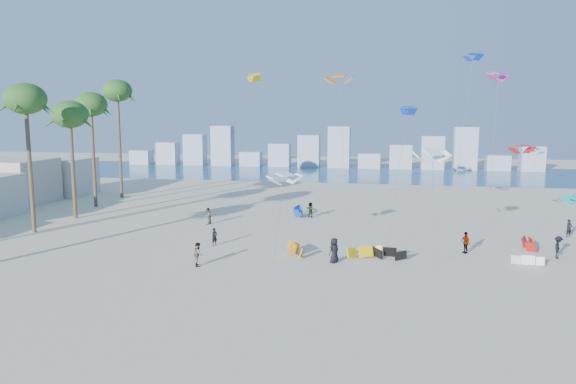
# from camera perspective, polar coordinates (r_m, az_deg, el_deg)

# --- Properties ---
(ground) EXTENTS (220.00, 220.00, 0.00)m
(ground) POSITION_cam_1_polar(r_m,az_deg,el_deg) (33.03, -10.45, -11.64)
(ground) COLOR beige
(ground) RESTS_ON ground
(ocean) EXTENTS (220.00, 220.00, 0.00)m
(ocean) POSITION_cam_1_polar(r_m,az_deg,el_deg) (102.17, 4.07, 2.05)
(ocean) COLOR navy
(ocean) RESTS_ON ground
(kitesurfer_near) EXTENTS (0.62, 0.67, 1.53)m
(kitesurfer_near) POSITION_cam_1_polar(r_m,az_deg,el_deg) (46.52, -7.74, -4.69)
(kitesurfer_near) COLOR black
(kitesurfer_near) RESTS_ON ground
(kitesurfer_mid) EXTENTS (0.93, 1.04, 1.77)m
(kitesurfer_mid) POSITION_cam_1_polar(r_m,az_deg,el_deg) (40.66, -9.43, -6.48)
(kitesurfer_mid) COLOR gray
(kitesurfer_mid) RESTS_ON ground
(kitesurfers_far) EXTENTS (34.86, 18.58, 1.91)m
(kitesurfers_far) POSITION_cam_1_polar(r_m,az_deg,el_deg) (48.75, 10.11, -4.02)
(kitesurfers_far) COLOR black
(kitesurfers_far) RESTS_ON ground
(grounded_kites) EXTENTS (22.26, 19.83, 1.02)m
(grounded_kites) POSITION_cam_1_polar(r_m,az_deg,el_deg) (47.16, 9.18, -4.94)
(grounded_kites) COLOR orange
(grounded_kites) RESTS_ON ground
(flying_kites) EXTENTS (36.28, 31.47, 18.57)m
(flying_kites) POSITION_cam_1_polar(r_m,az_deg,el_deg) (53.66, 13.83, 8.75)
(flying_kites) COLOR white
(flying_kites) RESTS_ON ground
(palm_row) EXTENTS (8.11, 44.80, 15.45)m
(palm_row) POSITION_cam_1_polar(r_m,az_deg,el_deg) (56.13, -26.35, 8.24)
(palm_row) COLOR brown
(palm_row) RESTS_ON ground
(distant_skyline) EXTENTS (85.00, 3.00, 8.40)m
(distant_skyline) POSITION_cam_1_polar(r_m,az_deg,el_deg) (111.92, 4.06, 4.19)
(distant_skyline) COLOR #9EADBF
(distant_skyline) RESTS_ON ground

